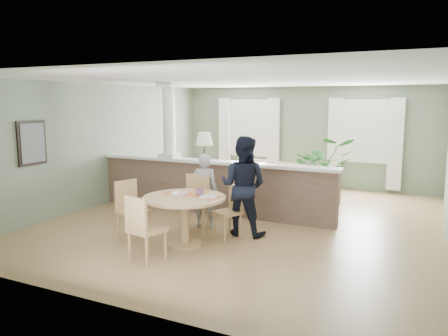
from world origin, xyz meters
The scene contains 12 objects.
ground centered at (0.00, 0.00, 0.00)m, with size 8.00×8.00×0.00m, color tan.
room_shell centered at (-0.03, 0.63, 1.81)m, with size 7.02×8.02×2.71m.
pony_wall centered at (-0.99, 0.20, 0.71)m, with size 5.32×0.38×2.70m.
sofa centered at (-0.16, 1.82, 0.43)m, with size 2.98×1.16×0.87m, color #8C624C.
houseplant centered at (0.95, 2.20, 0.76)m, with size 1.37×1.19×1.52m, color #2B6D2B.
dining_table centered at (-0.33, -1.80, 0.64)m, with size 1.33×1.33×0.91m.
chair_far_boy centered at (-0.59, -0.98, 0.55)m, with size 0.56×0.56×1.00m.
chair_far_man centered at (0.13, -1.05, 0.49)m, with size 0.55×0.55×0.89m.
chair_near centered at (-0.45, -2.77, 0.55)m, with size 0.53×0.53×0.99m.
chair_side centered at (-1.33, -1.91, 0.55)m, with size 0.57×0.57×0.99m.
child_person centered at (-0.53, -0.76, 0.69)m, with size 0.50×0.33×1.37m, color #95959A.
man_person centered at (0.28, -0.86, 0.86)m, with size 0.84×0.65×1.73m, color black.
Camera 1 is at (3.19, -7.67, 2.31)m, focal length 35.00 mm.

